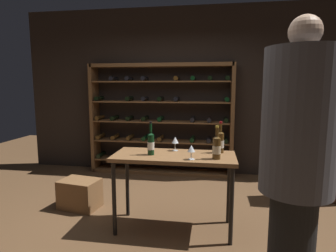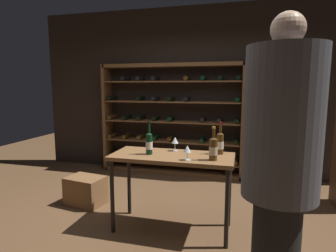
{
  "view_description": "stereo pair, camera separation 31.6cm",
  "coord_description": "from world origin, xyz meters",
  "px_view_note": "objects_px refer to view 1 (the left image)",
  "views": [
    {
      "loc": [
        0.59,
        -2.88,
        1.57
      ],
      "look_at": [
        0.1,
        0.2,
        1.12
      ],
      "focal_mm": 30.05,
      "sensor_mm": 36.0,
      "label": 1
    },
    {
      "loc": [
        0.9,
        -2.82,
        1.57
      ],
      "look_at": [
        0.1,
        0.2,
        1.12
      ],
      "focal_mm": 30.05,
      "sensor_mm": 36.0,
      "label": 2
    }
  ],
  "objects_px": {
    "person_host_in_suit": "(297,157)",
    "wine_rack": "(161,120)",
    "wine_bottle_red_label": "(220,142)",
    "tasting_table": "(174,163)",
    "wine_glass_stemmed_left": "(191,149)",
    "wine_crate": "(80,194)",
    "wine_bottle_green_slim": "(151,143)",
    "wine_glass_stemmed_center": "(175,141)",
    "wine_bottle_black_capsule": "(217,147)"
  },
  "relations": [
    {
      "from": "wine_bottle_black_capsule",
      "to": "wine_bottle_red_label",
      "type": "bearing_deg",
      "value": 81.11
    },
    {
      "from": "wine_bottle_green_slim",
      "to": "wine_glass_stemmed_center",
      "type": "bearing_deg",
      "value": 44.71
    },
    {
      "from": "wine_bottle_red_label",
      "to": "tasting_table",
      "type": "bearing_deg",
      "value": -161.05
    },
    {
      "from": "wine_bottle_red_label",
      "to": "wine_bottle_black_capsule",
      "type": "height_order",
      "value": "wine_bottle_red_label"
    },
    {
      "from": "wine_bottle_green_slim",
      "to": "wine_bottle_black_capsule",
      "type": "xyz_separation_m",
      "value": [
        0.69,
        -0.07,
        -0.0
      ]
    },
    {
      "from": "wine_bottle_red_label",
      "to": "wine_glass_stemmed_left",
      "type": "height_order",
      "value": "wine_bottle_red_label"
    },
    {
      "from": "wine_bottle_green_slim",
      "to": "wine_rack",
      "type": "bearing_deg",
      "value": 97.64
    },
    {
      "from": "person_host_in_suit",
      "to": "wine_bottle_black_capsule",
      "type": "relative_size",
      "value": 5.93
    },
    {
      "from": "wine_rack",
      "to": "wine_crate",
      "type": "bearing_deg",
      "value": -115.23
    },
    {
      "from": "wine_bottle_green_slim",
      "to": "person_host_in_suit",
      "type": "bearing_deg",
      "value": -38.75
    },
    {
      "from": "person_host_in_suit",
      "to": "wine_glass_stemmed_left",
      "type": "bearing_deg",
      "value": -133.89
    },
    {
      "from": "wine_bottle_green_slim",
      "to": "wine_glass_stemmed_center",
      "type": "distance_m",
      "value": 0.32
    },
    {
      "from": "person_host_in_suit",
      "to": "wine_glass_stemmed_left",
      "type": "height_order",
      "value": "person_host_in_suit"
    },
    {
      "from": "wine_crate",
      "to": "wine_bottle_red_label",
      "type": "xyz_separation_m",
      "value": [
        1.76,
        -0.17,
        0.78
      ]
    },
    {
      "from": "wine_bottle_red_label",
      "to": "wine_bottle_black_capsule",
      "type": "xyz_separation_m",
      "value": [
        -0.04,
        -0.28,
        -0.0
      ]
    },
    {
      "from": "tasting_table",
      "to": "wine_crate",
      "type": "height_order",
      "value": "tasting_table"
    },
    {
      "from": "tasting_table",
      "to": "wine_glass_stemmed_left",
      "type": "bearing_deg",
      "value": -41.47
    },
    {
      "from": "wine_bottle_black_capsule",
      "to": "wine_bottle_green_slim",
      "type": "bearing_deg",
      "value": 174.42
    },
    {
      "from": "person_host_in_suit",
      "to": "wine_crate",
      "type": "bearing_deg",
      "value": -117.31
    },
    {
      "from": "wine_bottle_black_capsule",
      "to": "wine_glass_stemmed_center",
      "type": "bearing_deg",
      "value": 147.25
    },
    {
      "from": "wine_bottle_black_capsule",
      "to": "wine_rack",
      "type": "bearing_deg",
      "value": 114.87
    },
    {
      "from": "tasting_table",
      "to": "wine_bottle_red_label",
      "type": "relative_size",
      "value": 3.74
    },
    {
      "from": "person_host_in_suit",
      "to": "wine_crate",
      "type": "xyz_separation_m",
      "value": [
        -2.22,
        1.34,
        -0.92
      ]
    },
    {
      "from": "wine_rack",
      "to": "wine_crate",
      "type": "relative_size",
      "value": 5.26
    },
    {
      "from": "wine_bottle_green_slim",
      "to": "wine_bottle_black_capsule",
      "type": "bearing_deg",
      "value": -5.58
    },
    {
      "from": "wine_glass_stemmed_center",
      "to": "wine_bottle_green_slim",
      "type": "bearing_deg",
      "value": -135.29
    },
    {
      "from": "wine_rack",
      "to": "wine_glass_stemmed_left",
      "type": "bearing_deg",
      "value": -71.61
    },
    {
      "from": "wine_bottle_red_label",
      "to": "wine_bottle_black_capsule",
      "type": "relative_size",
      "value": 1.03
    },
    {
      "from": "wine_bottle_green_slim",
      "to": "wine_bottle_red_label",
      "type": "bearing_deg",
      "value": 15.96
    },
    {
      "from": "wine_bottle_red_label",
      "to": "wine_crate",
      "type": "bearing_deg",
      "value": 174.46
    },
    {
      "from": "wine_crate",
      "to": "wine_glass_stemmed_left",
      "type": "bearing_deg",
      "value": -19.21
    },
    {
      "from": "wine_bottle_red_label",
      "to": "wine_rack",
      "type": "bearing_deg",
      "value": 119.22
    },
    {
      "from": "person_host_in_suit",
      "to": "wine_rack",
      "type": "bearing_deg",
      "value": -149.94
    },
    {
      "from": "wine_bottle_red_label",
      "to": "wine_glass_stemmed_center",
      "type": "relative_size",
      "value": 2.16
    },
    {
      "from": "wine_bottle_green_slim",
      "to": "tasting_table",
      "type": "bearing_deg",
      "value": 9.71
    },
    {
      "from": "person_host_in_suit",
      "to": "wine_bottle_red_label",
      "type": "relative_size",
      "value": 5.76
    },
    {
      "from": "wine_glass_stemmed_left",
      "to": "wine_crate",
      "type": "bearing_deg",
      "value": 160.79
    },
    {
      "from": "wine_bottle_red_label",
      "to": "person_host_in_suit",
      "type": "bearing_deg",
      "value": -68.41
    },
    {
      "from": "tasting_table",
      "to": "wine_bottle_green_slim",
      "type": "relative_size",
      "value": 3.64
    },
    {
      "from": "wine_crate",
      "to": "wine_bottle_black_capsule",
      "type": "bearing_deg",
      "value": -14.6
    },
    {
      "from": "tasting_table",
      "to": "person_host_in_suit",
      "type": "bearing_deg",
      "value": -46.46
    },
    {
      "from": "wine_bottle_green_slim",
      "to": "wine_glass_stemmed_left",
      "type": "height_order",
      "value": "wine_bottle_green_slim"
    },
    {
      "from": "wine_rack",
      "to": "wine_bottle_black_capsule",
      "type": "height_order",
      "value": "wine_rack"
    },
    {
      "from": "wine_crate",
      "to": "wine_glass_stemmed_left",
      "type": "relative_size",
      "value": 3.24
    },
    {
      "from": "wine_rack",
      "to": "tasting_table",
      "type": "distance_m",
      "value": 2.03
    },
    {
      "from": "wine_rack",
      "to": "wine_glass_stemmed_center",
      "type": "bearing_deg",
      "value": -74.28
    },
    {
      "from": "wine_glass_stemmed_center",
      "to": "person_host_in_suit",
      "type": "bearing_deg",
      "value": -50.9
    },
    {
      "from": "wine_rack",
      "to": "wine_bottle_green_slim",
      "type": "xyz_separation_m",
      "value": [
        0.27,
        -1.99,
        0.0
      ]
    },
    {
      "from": "wine_crate",
      "to": "wine_glass_stemmed_center",
      "type": "height_order",
      "value": "wine_glass_stemmed_center"
    },
    {
      "from": "wine_bottle_red_label",
      "to": "wine_glass_stemmed_left",
      "type": "relative_size",
      "value": 2.34
    }
  ]
}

